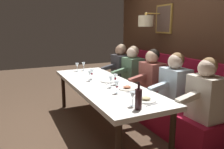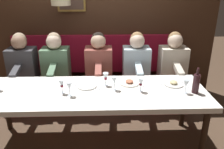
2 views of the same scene
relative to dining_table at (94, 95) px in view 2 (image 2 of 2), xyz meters
The scene contains 19 objects.
ground_plane 0.68m from the dining_table, ahead, with size 12.00×12.00×0.00m, color #4C3828.
dining_table is the anchor object (origin of this frame).
banquette_bench 1.00m from the dining_table, ahead, with size 0.52×2.83×0.45m, color maroon.
back_wall_panel 1.62m from the dining_table, ahead, with size 0.59×4.03×2.90m.
diner_nearest 1.47m from the dining_table, 52.90° to the right, with size 0.60×0.40×0.79m.
diner_near 1.08m from the dining_table, 34.44° to the right, with size 0.60×0.40×0.79m.
diner_middle 0.89m from the dining_table, ahead, with size 0.60×0.40×0.79m.
diner_far 1.08m from the dining_table, 34.61° to the left, with size 0.60×0.40×0.79m.
diner_farthest 1.42m from the dining_table, 51.44° to the left, with size 0.60×0.40×0.79m.
place_setting_0 0.16m from the dining_table, 39.38° to the left, with size 0.24×0.32×0.01m.
place_setting_1 0.98m from the dining_table, 82.07° to the right, with size 0.24×0.32×0.05m.
place_setting_2 0.47m from the dining_table, 67.27° to the right, with size 0.24×0.32×0.05m.
wine_glass_0 0.26m from the dining_table, 43.70° to the right, with size 0.07×0.07×0.16m.
wine_glass_1 0.30m from the dining_table, 85.34° to the right, with size 0.07×0.07×0.16m.
wine_glass_2 1.06m from the dining_table, 95.14° to the right, with size 0.07×0.07×0.16m.
wine_glass_4 0.56m from the dining_table, 93.79° to the right, with size 0.07×0.07×0.16m.
wine_glass_6 0.34m from the dining_table, 114.27° to the left, with size 0.07×0.07×0.16m.
wine_glass_7 0.41m from the dining_table, 98.29° to the left, with size 0.07×0.07×0.16m.
wine_bottle 1.17m from the dining_table, 94.41° to the right, with size 0.08×0.08×0.30m.
Camera 2 is at (-2.44, -0.13, 1.93)m, focal length 37.21 mm.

